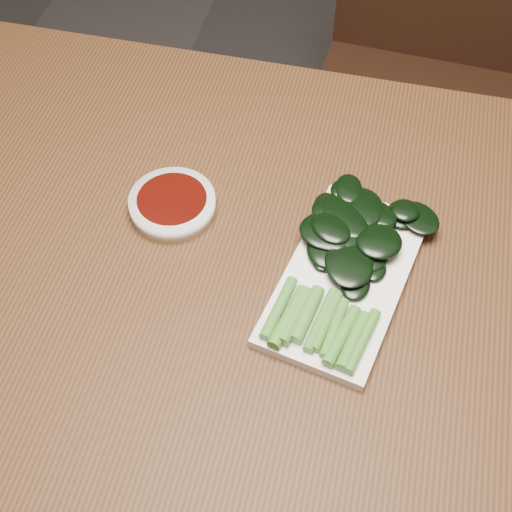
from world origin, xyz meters
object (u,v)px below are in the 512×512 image
chair_far (426,77)px  gai_lan (345,252)px  serving_plate (345,279)px  sauce_bowl (172,204)px  table (269,303)px

chair_far → gai_lan: (-0.09, -0.72, 0.29)m
chair_far → serving_plate: (-0.08, -0.75, 0.27)m
sauce_bowl → chair_far: bearing=64.7°
table → sauce_bowl: bearing=155.0°
table → serving_plate: 0.12m
sauce_bowl → gai_lan: gai_lan is taller
chair_far → sauce_bowl: chair_far is taller
sauce_bowl → serving_plate: size_ratio=0.40×
table → chair_far: bearing=76.9°
gai_lan → serving_plate: bearing=-78.9°
table → sauce_bowl: (-0.15, 0.07, 0.08)m
chair_far → serving_plate: size_ratio=3.10×
serving_plate → gai_lan: gai_lan is taller
chair_far → gai_lan: bearing=-93.7°
chair_far → gai_lan: chair_far is taller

